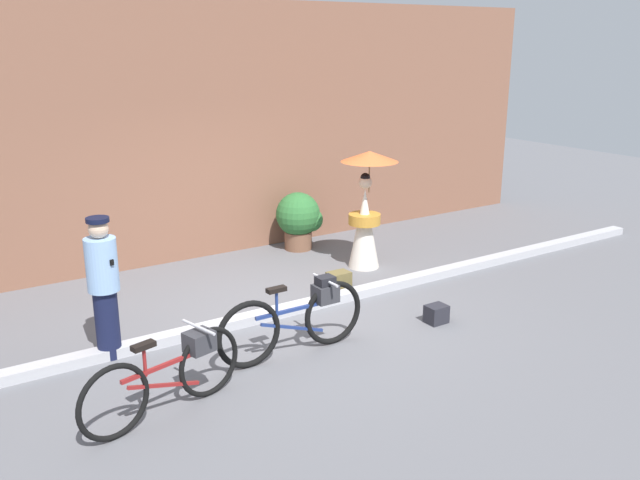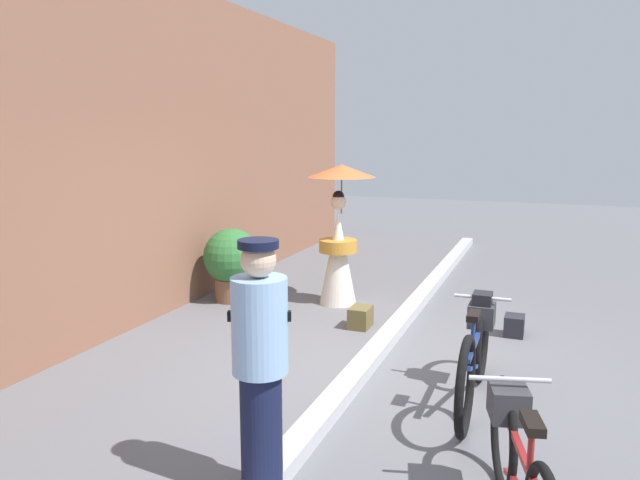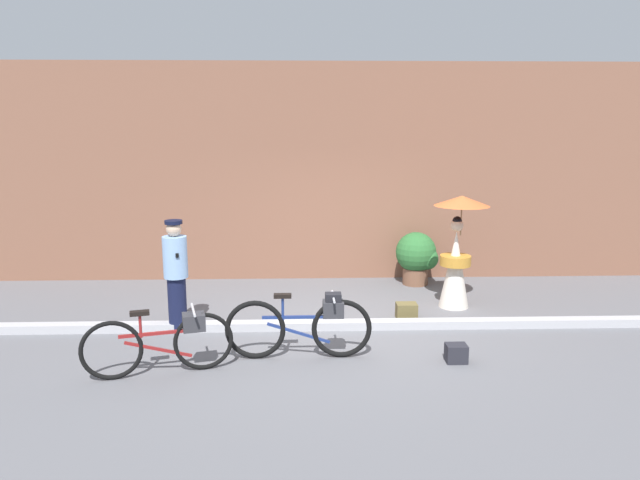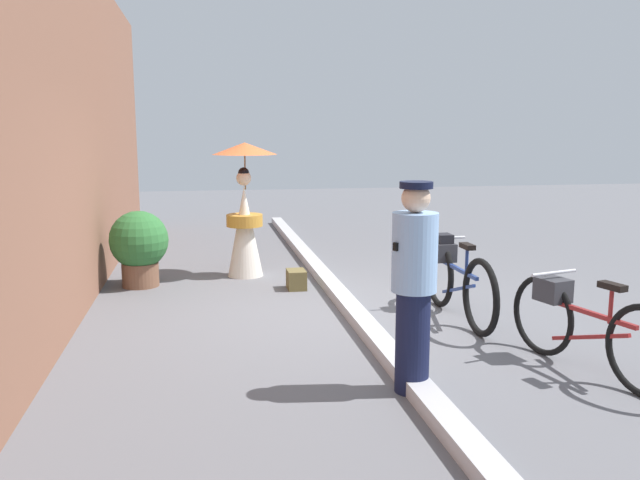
{
  "view_description": "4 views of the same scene",
  "coord_description": "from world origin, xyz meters",
  "px_view_note": "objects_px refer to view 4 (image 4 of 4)",
  "views": [
    {
      "loc": [
        -4.04,
        -7.02,
        3.39
      ],
      "look_at": [
        0.63,
        0.19,
        0.85
      ],
      "focal_mm": 38.0,
      "sensor_mm": 36.0,
      "label": 1
    },
    {
      "loc": [
        -5.46,
        -1.58,
        2.23
      ],
      "look_at": [
        0.28,
        0.61,
        1.14
      ],
      "focal_mm": 34.8,
      "sensor_mm": 36.0,
      "label": 2
    },
    {
      "loc": [
        -0.5,
        -8.2,
        2.96
      ],
      "look_at": [
        -0.21,
        0.63,
        1.19
      ],
      "focal_mm": 33.51,
      "sensor_mm": 36.0,
      "label": 3
    },
    {
      "loc": [
        -6.76,
        1.55,
        1.97
      ],
      "look_at": [
        -0.12,
        0.34,
        0.83
      ],
      "focal_mm": 36.37,
      "sensor_mm": 36.0,
      "label": 4
    }
  ],
  "objects_px": {
    "person_officer": "(414,283)",
    "potted_plant_by_door": "(140,245)",
    "bicycle_far_side": "(583,323)",
    "backpack_on_pavement": "(416,269)",
    "person_with_parasol": "(245,207)",
    "backpack_spare": "(297,279)",
    "bicycle_near_officer": "(456,277)"
  },
  "relations": [
    {
      "from": "potted_plant_by_door",
      "to": "backpack_spare",
      "type": "bearing_deg",
      "value": -105.22
    },
    {
      "from": "person_with_parasol",
      "to": "potted_plant_by_door",
      "type": "height_order",
      "value": "person_with_parasol"
    },
    {
      "from": "backpack_on_pavement",
      "to": "person_with_parasol",
      "type": "bearing_deg",
      "value": 76.13
    },
    {
      "from": "person_with_parasol",
      "to": "potted_plant_by_door",
      "type": "relative_size",
      "value": 1.87
    },
    {
      "from": "person_officer",
      "to": "potted_plant_by_door",
      "type": "distance_m",
      "value": 4.54
    },
    {
      "from": "bicycle_far_side",
      "to": "person_officer",
      "type": "relative_size",
      "value": 1.08
    },
    {
      "from": "bicycle_far_side",
      "to": "backpack_on_pavement",
      "type": "xyz_separation_m",
      "value": [
        3.55,
        0.23,
        -0.29
      ]
    },
    {
      "from": "bicycle_near_officer",
      "to": "person_with_parasol",
      "type": "relative_size",
      "value": 1.02
    },
    {
      "from": "bicycle_far_side",
      "to": "person_officer",
      "type": "distance_m",
      "value": 1.58
    },
    {
      "from": "bicycle_near_officer",
      "to": "backpack_on_pavement",
      "type": "relative_size",
      "value": 7.13
    },
    {
      "from": "person_officer",
      "to": "potted_plant_by_door",
      "type": "bearing_deg",
      "value": 30.83
    },
    {
      "from": "backpack_on_pavement",
      "to": "backpack_spare",
      "type": "xyz_separation_m",
      "value": [
        -0.33,
        1.67,
        0.01
      ]
    },
    {
      "from": "person_with_parasol",
      "to": "backpack_spare",
      "type": "distance_m",
      "value": 1.34
    },
    {
      "from": "bicycle_near_officer",
      "to": "person_officer",
      "type": "relative_size",
      "value": 1.16
    },
    {
      "from": "potted_plant_by_door",
      "to": "backpack_on_pavement",
      "type": "xyz_separation_m",
      "value": [
        -0.2,
        -3.6,
        -0.41
      ]
    },
    {
      "from": "person_with_parasol",
      "to": "backpack_on_pavement",
      "type": "bearing_deg",
      "value": -103.87
    },
    {
      "from": "potted_plant_by_door",
      "to": "bicycle_near_officer",
      "type": "bearing_deg",
      "value": -121.59
    },
    {
      "from": "bicycle_far_side",
      "to": "bicycle_near_officer",
      "type": "bearing_deg",
      "value": 14.67
    },
    {
      "from": "potted_plant_by_door",
      "to": "backpack_on_pavement",
      "type": "bearing_deg",
      "value": -93.12
    },
    {
      "from": "person_officer",
      "to": "bicycle_near_officer",
      "type": "bearing_deg",
      "value": -30.77
    },
    {
      "from": "bicycle_near_officer",
      "to": "person_with_parasol",
      "type": "bearing_deg",
      "value": 39.86
    },
    {
      "from": "bicycle_near_officer",
      "to": "person_officer",
      "type": "bearing_deg",
      "value": 149.23
    },
    {
      "from": "person_officer",
      "to": "backpack_spare",
      "type": "xyz_separation_m",
      "value": [
        3.36,
        0.39,
        -0.72
      ]
    },
    {
      "from": "bicycle_near_officer",
      "to": "backpack_spare",
      "type": "xyz_separation_m",
      "value": [
        1.56,
        1.46,
        -0.31
      ]
    },
    {
      "from": "bicycle_near_officer",
      "to": "potted_plant_by_door",
      "type": "relative_size",
      "value": 1.91
    },
    {
      "from": "backpack_spare",
      "to": "bicycle_near_officer",
      "type": "bearing_deg",
      "value": -136.87
    },
    {
      "from": "bicycle_far_side",
      "to": "person_with_parasol",
      "type": "xyz_separation_m",
      "value": [
        4.1,
        2.48,
        0.53
      ]
    },
    {
      "from": "potted_plant_by_door",
      "to": "backpack_on_pavement",
      "type": "relative_size",
      "value": 3.73
    },
    {
      "from": "bicycle_far_side",
      "to": "potted_plant_by_door",
      "type": "xyz_separation_m",
      "value": [
        3.74,
        3.83,
        0.12
      ]
    },
    {
      "from": "bicycle_near_officer",
      "to": "backpack_on_pavement",
      "type": "xyz_separation_m",
      "value": [
        1.89,
        -0.21,
        -0.32
      ]
    },
    {
      "from": "backpack_on_pavement",
      "to": "backpack_spare",
      "type": "bearing_deg",
      "value": 101.15
    },
    {
      "from": "bicycle_far_side",
      "to": "backpack_on_pavement",
      "type": "height_order",
      "value": "bicycle_far_side"
    }
  ]
}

